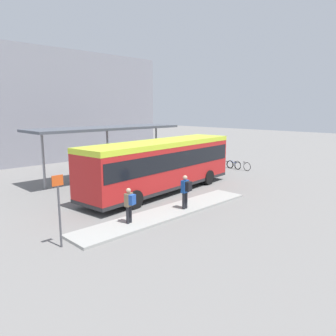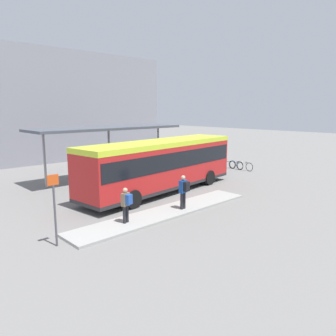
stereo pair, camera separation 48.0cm
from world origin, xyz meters
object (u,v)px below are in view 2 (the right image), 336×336
Objects in this scene: bicycle_blue at (236,165)px; bicycle_white at (244,166)px; bicycle_black at (228,164)px; potted_planter_near_shelter at (183,166)px; pedestrian_companion at (126,203)px; platform_sign at (55,207)px; city_bus at (161,162)px; pedestrian_waiting at (184,190)px.

bicycle_white is at bearing -171.77° from bicycle_blue.
bicycle_black is 1.50× the size of potted_planter_near_shelter.
bicycle_white is at bearing -89.65° from pedestrian_companion.
pedestrian_companion is 3.33m from platform_sign.
bicycle_blue is 19.23m from platform_sign.
city_bus is 6.85× the size of bicycle_white.
platform_sign is (-8.54, -3.39, -0.33)m from city_bus.
city_bus is 9.19m from platform_sign.
potted_planter_near_shelter is (-4.71, 0.96, 0.22)m from bicycle_black.
platform_sign is (-13.78, -6.53, 0.98)m from potted_planter_near_shelter.
bicycle_white reaches higher than bicycle_blue.
platform_sign is (-18.50, -5.57, 1.20)m from bicycle_black.
city_bus reaches higher than pedestrian_companion.
pedestrian_companion is at bearing 116.20° from bicycle_blue.
pedestrian_waiting is 1.05× the size of bicycle_black.
pedestrian_waiting is at bearing 113.33° from bicycle_white.
pedestrian_waiting is 0.63× the size of platform_sign.
pedestrian_companion is at bearing 77.99° from pedestrian_waiting.
pedestrian_companion reaches higher than bicycle_blue.
pedestrian_waiting is at bearing -109.61° from pedestrian_companion.
city_bus is at bearing 21.64° from platform_sign.
bicycle_black is at bearing 6.53° from city_bus.
bicycle_white is (10.05, 0.50, -1.52)m from city_bus.
platform_sign reaches higher than bicycle_blue.
pedestrian_companion is 16.04m from bicycle_blue.
bicycle_blue is at bearing -73.32° from pedestrian_waiting.
city_bus is 10.27m from bicycle_blue.
platform_sign is at bearing -76.76° from bicycle_black.
pedestrian_waiting is 1.01× the size of bicycle_white.
bicycle_white is (15.29, 3.91, -0.68)m from pedestrian_companion.
bicycle_white is at bearing -0.50° from bicycle_black.
potted_planter_near_shelter is at bearing -52.36° from pedestrian_waiting.
potted_planter_near_shelter is (10.49, 6.55, -0.47)m from pedestrian_companion.
bicycle_white is 1.03× the size of bicycle_black.
bicycle_white is at bearing -28.85° from potted_planter_near_shelter.
bicycle_black is (-0.09, 1.68, -0.01)m from bicycle_white.
potted_planter_near_shelter is 0.40× the size of platform_sign.
potted_planter_near_shelter is (-4.80, 2.64, 0.21)m from bicycle_white.
bicycle_white is 1.09× the size of bicycle_blue.
pedestrian_companion is at bearing -152.84° from city_bus.
potted_planter_near_shelter is (-4.81, 1.80, 0.23)m from bicycle_blue.
platform_sign is (-3.30, 0.02, 0.51)m from pedestrian_companion.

